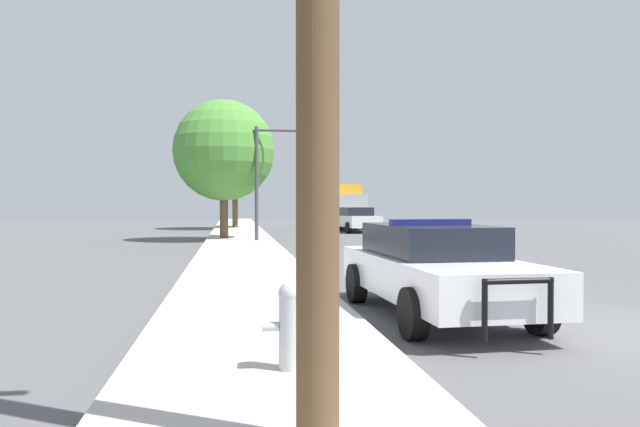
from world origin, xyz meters
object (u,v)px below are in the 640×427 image
object	(u,v)px
car_background_oncoming	(357,219)
tree_sidewalk_far	(235,154)
box_truck	(340,205)
fire_hydrant	(291,323)
tree_sidewalk_mid	(224,151)
police_car	(434,267)
traffic_cone	(320,325)
traffic_light	(286,161)

from	to	relation	value
car_background_oncoming	tree_sidewalk_far	xyz separation A→B (m)	(-7.16, 4.84, 4.14)
car_background_oncoming	box_truck	distance (m)	6.10
fire_hydrant	tree_sidewalk_mid	xyz separation A→B (m)	(-0.94, 22.88, 3.56)
fire_hydrant	box_truck	distance (m)	36.97
box_truck	tree_sidewalk_far	size ratio (longest dim) A/B	0.97
police_car	fire_hydrant	distance (m)	4.19
fire_hydrant	traffic_cone	world-z (taller)	fire_hydrant
tree_sidewalk_far	box_truck	bearing A→B (deg)	9.48
traffic_light	tree_sidewalk_far	xyz separation A→B (m)	(-2.13, 14.06, 1.32)
tree_sidewalk_mid	fire_hydrant	bearing A→B (deg)	-87.65
traffic_light	traffic_cone	world-z (taller)	traffic_light
fire_hydrant	tree_sidewalk_far	bearing A→B (deg)	90.61
car_background_oncoming	tree_sidewalk_mid	xyz separation A→B (m)	(-7.72, -7.39, 3.38)
traffic_cone	tree_sidewalk_far	bearing A→B (deg)	91.26
police_car	tree_sidewalk_mid	bearing A→B (deg)	-82.33
car_background_oncoming	box_truck	bearing A→B (deg)	-94.93
police_car	car_background_oncoming	size ratio (longest dim) A/B	1.15
traffic_light	traffic_cone	size ratio (longest dim) A/B	8.29
fire_hydrant	traffic_light	world-z (taller)	traffic_light
traffic_light	car_background_oncoming	size ratio (longest dim) A/B	1.10
police_car	tree_sidewalk_mid	distance (m)	20.18
fire_hydrant	box_truck	size ratio (longest dim) A/B	0.12
police_car	traffic_cone	distance (m)	3.44
fire_hydrant	traffic_light	size ratio (longest dim) A/B	0.18
traffic_light	police_car	bearing A→B (deg)	-87.38
box_truck	traffic_cone	xyz separation A→B (m)	(-6.45, -35.65, -1.19)
car_background_oncoming	tree_sidewalk_far	size ratio (longest dim) A/B	0.61
fire_hydrant	car_background_oncoming	bearing A→B (deg)	77.37
car_background_oncoming	tree_sidewalk_mid	size ratio (longest dim) A/B	0.71
police_car	tree_sidewalk_far	distance (m)	32.22
tree_sidewalk_far	traffic_cone	size ratio (longest dim) A/B	12.36
fire_hydrant	tree_sidewalk_mid	world-z (taller)	tree_sidewalk_mid
tree_sidewalk_mid	car_background_oncoming	bearing A→B (deg)	43.76
fire_hydrant	tree_sidewalk_mid	size ratio (longest dim) A/B	0.14
traffic_light	box_truck	xyz separation A→B (m)	(5.08, 15.27, -1.98)
traffic_light	tree_sidewalk_mid	bearing A→B (deg)	145.90
tree_sidewalk_mid	tree_sidewalk_far	bearing A→B (deg)	87.35
traffic_light	fire_hydrant	bearing A→B (deg)	-94.79
fire_hydrant	traffic_cone	distance (m)	0.79
box_truck	police_car	bearing A→B (deg)	84.09
fire_hydrant	police_car	bearing A→B (deg)	52.00
police_car	box_truck	bearing A→B (deg)	-99.86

